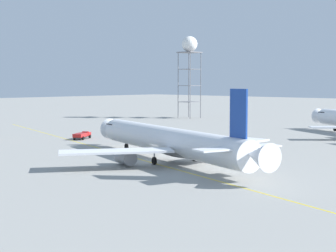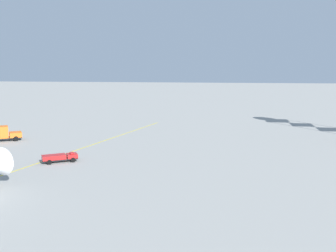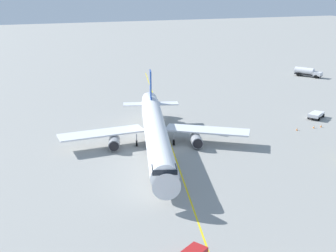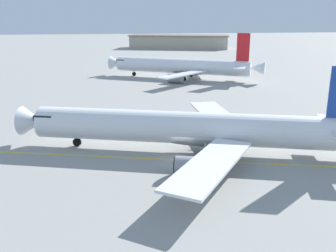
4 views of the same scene
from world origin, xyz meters
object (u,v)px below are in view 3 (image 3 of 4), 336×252
(safety_cone_near, at_px, (297,129))
(safety_cone_mid, at_px, (314,127))
(airliner_main, at_px, (156,133))
(safety_cone_far, at_px, (321,126))
(pushback_tug_truck, at_px, (316,115))
(fuel_tanker_truck, at_px, (307,72))

(safety_cone_near, distance_m, safety_cone_mid, 4.18)
(airliner_main, distance_m, safety_cone_far, 36.24)
(airliner_main, distance_m, safety_cone_mid, 34.41)
(airliner_main, height_order, safety_cone_near, airliner_main)
(airliner_main, relative_size, safety_cone_far, 80.83)
(pushback_tug_truck, height_order, fuel_tanker_truck, fuel_tanker_truck)
(airliner_main, distance_m, fuel_tanker_truck, 81.65)
(pushback_tug_truck, distance_m, fuel_tanker_truck, 49.23)
(safety_cone_near, height_order, safety_cone_mid, same)
(fuel_tanker_truck, bearing_deg, pushback_tug_truck, -66.03)
(fuel_tanker_truck, relative_size, safety_cone_mid, 15.83)
(pushback_tug_truck, height_order, safety_cone_far, pushback_tug_truck)
(pushback_tug_truck, relative_size, safety_cone_mid, 9.45)
(airliner_main, relative_size, safety_cone_mid, 80.83)
(safety_cone_mid, relative_size, safety_cone_far, 1.00)
(airliner_main, relative_size, pushback_tug_truck, 8.56)
(safety_cone_mid, bearing_deg, pushback_tug_truck, 137.47)
(safety_cone_near, bearing_deg, airliner_main, -91.67)
(pushback_tug_truck, relative_size, fuel_tanker_truck, 0.60)
(fuel_tanker_truck, xyz_separation_m, safety_cone_far, (45.18, -32.49, -1.30))
(airliner_main, bearing_deg, safety_cone_near, 105.19)
(safety_cone_near, xyz_separation_m, safety_cone_far, (0.07, 6.01, 0.00))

